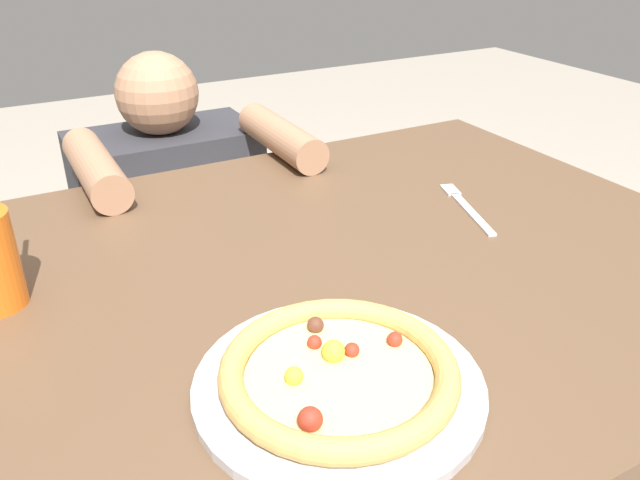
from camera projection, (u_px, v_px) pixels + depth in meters
dining_table at (353, 322)px, 0.98m from camera, size 1.12×0.91×0.75m
pizza_near at (339, 376)px, 0.66m from camera, size 0.31×0.31×0.04m
fork at (465, 206)px, 1.07m from camera, size 0.08×0.20×0.00m
diner_seated at (179, 270)px, 1.56m from camera, size 0.43×0.53×0.93m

